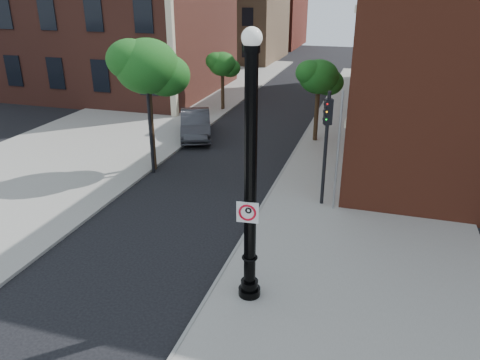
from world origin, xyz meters
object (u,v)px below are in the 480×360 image
(traffic_signal_right, at_px, (327,131))
(parked_car, at_px, (195,124))
(traffic_signal_left, at_px, (148,100))
(no_parking_sign, at_px, (248,212))
(lamppost, at_px, (250,188))

(traffic_signal_right, bearing_deg, parked_car, 117.46)
(parked_car, bearing_deg, traffic_signal_left, -110.53)
(traffic_signal_left, distance_m, traffic_signal_right, 8.25)
(no_parking_sign, distance_m, traffic_signal_left, 10.74)
(parked_car, xyz_separation_m, traffic_signal_left, (0.19, -5.86, 2.73))
(no_parking_sign, bearing_deg, traffic_signal_right, 74.79)
(no_parking_sign, bearing_deg, parked_car, 111.51)
(lamppost, xyz_separation_m, no_parking_sign, (-0.02, -0.19, -0.60))
(lamppost, distance_m, traffic_signal_right, 6.73)
(no_parking_sign, relative_size, traffic_signal_right, 0.13)
(lamppost, distance_m, parked_car, 15.79)
(parked_car, height_order, traffic_signal_left, traffic_signal_left)
(parked_car, distance_m, traffic_signal_right, 11.24)
(lamppost, height_order, traffic_signal_left, lamppost)
(lamppost, distance_m, traffic_signal_left, 10.59)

